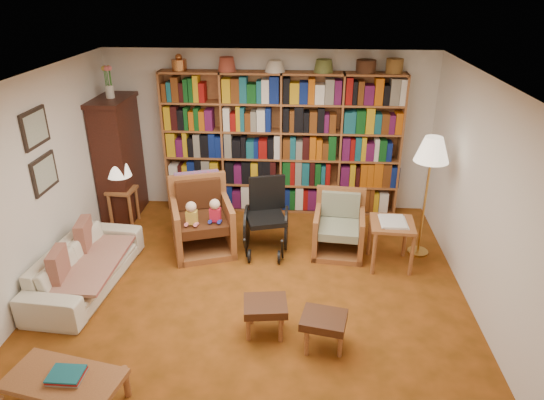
# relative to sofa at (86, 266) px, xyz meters

# --- Properties ---
(floor) EXTENTS (5.00, 5.00, 0.00)m
(floor) POSITION_rel_sofa_xyz_m (2.05, -0.04, -0.27)
(floor) COLOR #954917
(floor) RESTS_ON ground
(ceiling) EXTENTS (5.00, 5.00, 0.00)m
(ceiling) POSITION_rel_sofa_xyz_m (2.05, -0.04, 2.23)
(ceiling) COLOR white
(ceiling) RESTS_ON wall_back
(wall_back) EXTENTS (5.00, 0.00, 5.00)m
(wall_back) POSITION_rel_sofa_xyz_m (2.05, 2.46, 0.98)
(wall_back) COLOR silver
(wall_back) RESTS_ON floor
(wall_front) EXTENTS (5.00, 0.00, 5.00)m
(wall_front) POSITION_rel_sofa_xyz_m (2.05, -2.54, 0.98)
(wall_front) COLOR silver
(wall_front) RESTS_ON floor
(wall_left) EXTENTS (0.00, 5.00, 5.00)m
(wall_left) POSITION_rel_sofa_xyz_m (-0.45, -0.04, 0.98)
(wall_left) COLOR silver
(wall_left) RESTS_ON floor
(wall_right) EXTENTS (0.00, 5.00, 5.00)m
(wall_right) POSITION_rel_sofa_xyz_m (4.55, -0.04, 0.98)
(wall_right) COLOR silver
(wall_right) RESTS_ON floor
(bookshelf) EXTENTS (3.60, 0.30, 2.42)m
(bookshelf) POSITION_rel_sofa_xyz_m (2.25, 2.29, 0.90)
(bookshelf) COLOR #9F6231
(bookshelf) RESTS_ON floor
(curio_cabinet) EXTENTS (0.50, 0.95, 2.40)m
(curio_cabinet) POSITION_rel_sofa_xyz_m (-0.20, 1.96, 0.69)
(curio_cabinet) COLOR #3C1710
(curio_cabinet) RESTS_ON floor
(framed_pictures) EXTENTS (0.03, 0.52, 0.97)m
(framed_pictures) POSITION_rel_sofa_xyz_m (-0.43, 0.26, 1.36)
(framed_pictures) COLOR black
(framed_pictures) RESTS_ON wall_left
(sofa) EXTENTS (1.88, 0.86, 0.54)m
(sofa) POSITION_rel_sofa_xyz_m (0.00, 0.00, 0.00)
(sofa) COLOR beige
(sofa) RESTS_ON floor
(sofa_throw) EXTENTS (0.72, 1.33, 0.04)m
(sofa_throw) POSITION_rel_sofa_xyz_m (0.05, 0.00, 0.03)
(sofa_throw) COLOR beige
(sofa_throw) RESTS_ON sofa
(cushion_left) EXTENTS (0.18, 0.41, 0.40)m
(cushion_left) POSITION_rel_sofa_xyz_m (-0.13, 0.35, 0.18)
(cushion_left) COLOR maroon
(cushion_left) RESTS_ON sofa
(cushion_right) EXTENTS (0.17, 0.40, 0.38)m
(cushion_right) POSITION_rel_sofa_xyz_m (-0.13, -0.35, 0.18)
(cushion_right) COLOR maroon
(cushion_right) RESTS_ON sofa
(side_table_lamp) EXTENTS (0.41, 0.41, 0.57)m
(side_table_lamp) POSITION_rel_sofa_xyz_m (-0.10, 1.64, 0.15)
(side_table_lamp) COLOR #9F6231
(side_table_lamp) RESTS_ON floor
(table_lamp) EXTENTS (0.36, 0.36, 0.49)m
(table_lamp) POSITION_rel_sofa_xyz_m (-0.10, 1.64, 0.63)
(table_lamp) COLOR #BC8C3C
(table_lamp) RESTS_ON side_table_lamp
(armchair_leather) EXTENTS (1.05, 1.05, 1.01)m
(armchair_leather) POSITION_rel_sofa_xyz_m (1.26, 1.04, 0.14)
(armchair_leather) COLOR #9F6231
(armchair_leather) RESTS_ON floor
(armchair_sage) EXTENTS (0.73, 0.76, 0.84)m
(armchair_sage) POSITION_rel_sofa_xyz_m (3.10, 1.08, 0.05)
(armchair_sage) COLOR #9F6231
(armchair_sage) RESTS_ON floor
(wheelchair) EXTENTS (0.61, 0.81, 1.01)m
(wheelchair) POSITION_rel_sofa_xyz_m (2.11, 1.06, 0.19)
(wheelchair) COLOR black
(wheelchair) RESTS_ON floor
(floor_lamp) EXTENTS (0.44, 0.44, 1.65)m
(floor_lamp) POSITION_rel_sofa_xyz_m (4.20, 1.04, 1.16)
(floor_lamp) COLOR #BC8C3C
(floor_lamp) RESTS_ON floor
(side_table_papers) EXTENTS (0.58, 0.58, 0.65)m
(side_table_papers) POSITION_rel_sofa_xyz_m (3.75, 0.71, 0.25)
(side_table_papers) COLOR #9F6231
(side_table_papers) RESTS_ON floor
(footstool_a) EXTENTS (0.49, 0.43, 0.38)m
(footstool_a) POSITION_rel_sofa_xyz_m (2.24, -0.73, 0.04)
(footstool_a) COLOR #432012
(footstool_a) RESTS_ON floor
(footstool_b) EXTENTS (0.51, 0.45, 0.37)m
(footstool_b) POSITION_rel_sofa_xyz_m (2.84, -0.91, 0.04)
(footstool_b) COLOR #432012
(footstool_b) RESTS_ON floor
(coffee_table) EXTENTS (1.06, 0.68, 0.43)m
(coffee_table) POSITION_rel_sofa_xyz_m (0.63, -1.88, 0.06)
(coffee_table) COLOR #9F6231
(coffee_table) RESTS_ON floor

